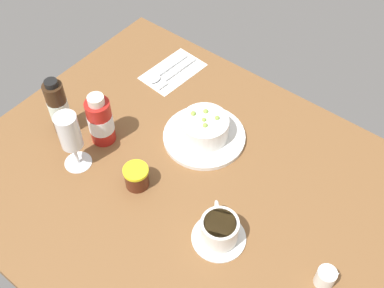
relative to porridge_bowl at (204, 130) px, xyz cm
name	(u,v)px	position (x,y,z in cm)	size (l,w,h in cm)	color
ground_plane	(195,191)	(-7.53, 13.56, -4.64)	(110.00, 84.00, 3.00)	brown
porridge_bowl	(204,130)	(0.00, 0.00, 0.00)	(21.21, 21.21, 7.71)	white
cutlery_setting	(172,72)	(22.51, -14.06, -2.87)	(12.59, 19.02, 0.90)	white
coffee_cup	(219,230)	(-19.86, 20.92, 0.16)	(12.06, 12.06, 6.77)	white
creamer_jug	(326,277)	(-42.94, 15.81, -0.74)	(4.78, 4.16, 5.20)	white
wine_glass	(70,134)	(19.72, 25.61, 7.73)	(6.78, 6.78, 16.67)	white
jam_jar	(137,177)	(3.89, 21.25, -0.22)	(6.02, 6.02, 5.76)	#4E2011
sauce_bottle_red	(100,121)	(20.32, 15.97, 3.58)	(6.34, 6.34, 14.97)	#B21E19
sauce_bottle_brown	(59,108)	(30.41, 20.17, 4.93)	(5.05, 5.05, 17.28)	#382314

